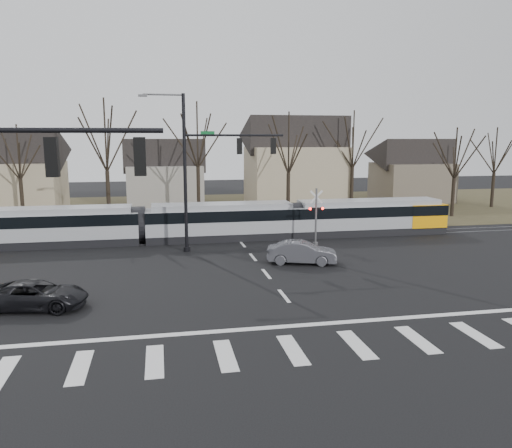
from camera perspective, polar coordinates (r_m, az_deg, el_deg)
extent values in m
plane|color=black|center=(22.14, 4.51, -9.78)|extent=(140.00, 140.00, 0.00)
cube|color=#38331E|center=(52.92, -4.76, 1.68)|extent=(140.00, 28.00, 0.01)
cube|color=silver|center=(18.44, -27.13, -14.98)|extent=(0.60, 2.60, 0.01)
cube|color=silver|center=(17.92, -19.48, -15.17)|extent=(0.60, 2.60, 0.01)
cube|color=silver|center=(17.71, -11.51, -15.09)|extent=(0.60, 2.60, 0.01)
cube|color=silver|center=(17.82, -3.51, -14.73)|extent=(0.60, 2.60, 0.01)
cube|color=silver|center=(18.26, 4.21, -14.13)|extent=(0.60, 2.60, 0.01)
cube|color=silver|center=(18.99, 11.42, -13.33)|extent=(0.60, 2.60, 0.01)
cube|color=silver|center=(19.98, 17.95, -12.43)|extent=(0.60, 2.60, 0.01)
cube|color=silver|center=(21.20, 23.76, -11.49)|extent=(0.60, 2.60, 0.01)
cube|color=silver|center=(20.52, 5.88, -11.39)|extent=(28.00, 0.35, 0.01)
cube|color=silver|center=(23.97, 3.23, -8.21)|extent=(0.18, 2.00, 0.01)
cube|color=silver|center=(27.70, 1.19, -5.72)|extent=(0.18, 2.00, 0.01)
cube|color=silver|center=(31.50, -0.35, -3.81)|extent=(0.18, 2.00, 0.01)
cube|color=silver|center=(35.34, -1.55, -2.32)|extent=(0.18, 2.00, 0.01)
cube|color=silver|center=(39.21, -2.51, -1.12)|extent=(0.18, 2.00, 0.01)
cube|color=silver|center=(43.11, -3.30, -0.14)|extent=(0.18, 2.00, 0.01)
cube|color=silver|center=(47.02, -3.95, 0.68)|extent=(0.18, 2.00, 0.01)
cube|color=silver|center=(50.95, -4.51, 1.37)|extent=(0.18, 2.00, 0.01)
cube|color=#59595E|center=(36.40, -1.83, -1.93)|extent=(90.00, 0.12, 0.06)
cube|color=#59595E|center=(37.75, -2.17, -1.51)|extent=(90.00, 0.12, 0.06)
cube|color=gray|center=(37.36, -22.44, -0.31)|extent=(11.98, 2.58, 2.69)
cube|color=black|center=(37.28, -22.49, 0.51)|extent=(12.00, 2.62, 0.78)
cube|color=gray|center=(36.87, -3.88, 0.28)|extent=(11.06, 2.58, 2.69)
cube|color=black|center=(36.78, -3.89, 1.12)|extent=(11.08, 2.62, 0.78)
cube|color=gray|center=(39.94, 12.75, 0.79)|extent=(11.98, 2.58, 2.69)
cube|color=black|center=(39.86, 12.78, 1.57)|extent=(12.00, 2.62, 0.78)
cube|color=#FFA207|center=(41.94, 18.42, 1.07)|extent=(2.95, 2.64, 1.80)
imported|color=#47474E|center=(29.94, 5.25, -3.25)|extent=(3.74, 4.92, 1.36)
imported|color=black|center=(24.11, -23.90, -7.43)|extent=(3.50, 5.09, 1.23)
cylinder|color=black|center=(14.44, -23.75, 9.79)|extent=(6.50, 0.14, 0.14)
cube|color=black|center=(14.38, -22.29, 7.09)|extent=(0.32, 0.32, 1.05)
sphere|color=#FF0C07|center=(14.37, -22.37, 8.40)|extent=(0.22, 0.22, 0.22)
cube|color=black|center=(14.11, -13.12, 7.52)|extent=(0.32, 0.32, 1.05)
sphere|color=#FF0C07|center=(14.11, -13.17, 8.86)|extent=(0.22, 0.22, 0.22)
cylinder|color=black|center=(32.72, -8.11, 5.63)|extent=(0.22, 0.22, 10.20)
cylinder|color=black|center=(33.43, -7.91, -2.86)|extent=(0.44, 0.44, 0.30)
cylinder|color=black|center=(32.96, -2.48, 10.10)|extent=(6.50, 0.14, 0.14)
cube|color=#0C5926|center=(32.75, -5.56, 10.33)|extent=(0.90, 0.03, 0.22)
cube|color=black|center=(33.02, -1.91, 8.89)|extent=(0.32, 0.32, 1.05)
sphere|color=#FF0C07|center=(33.01, -1.91, 9.46)|extent=(0.22, 0.22, 0.22)
cube|color=black|center=(33.45, 1.99, 8.90)|extent=(0.32, 0.32, 1.05)
sphere|color=#FF0C07|center=(33.45, 1.99, 9.46)|extent=(0.22, 0.22, 0.22)
cube|color=#59595B|center=(32.71, -12.84, 14.12)|extent=(0.55, 0.22, 0.14)
cylinder|color=#59595B|center=(35.00, 6.87, 0.81)|extent=(0.14, 0.14, 4.00)
cylinder|color=#59595B|center=(35.34, 6.80, -2.23)|extent=(0.36, 0.36, 0.20)
cube|color=silver|center=(34.81, 6.91, 3.09)|extent=(0.95, 0.04, 0.95)
cube|color=silver|center=(34.81, 6.91, 3.09)|extent=(0.95, 0.04, 0.95)
cube|color=black|center=(34.91, 6.89, 1.78)|extent=(1.00, 0.10, 0.12)
sphere|color=#FF0C07|center=(34.70, 6.22, 1.75)|extent=(0.18, 0.18, 0.18)
sphere|color=#FF0C07|center=(34.97, 7.63, 1.78)|extent=(0.18, 0.18, 0.18)
cube|color=gray|center=(56.18, -25.80, 3.78)|extent=(9.00, 8.00, 5.00)
cube|color=gray|center=(56.34, -10.31, 4.34)|extent=(8.00, 7.00, 4.50)
cube|color=gray|center=(55.24, 4.44, 5.41)|extent=(10.00, 8.00, 6.50)
cube|color=brown|center=(62.78, 17.29, 4.60)|extent=(8.00, 7.00, 4.50)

